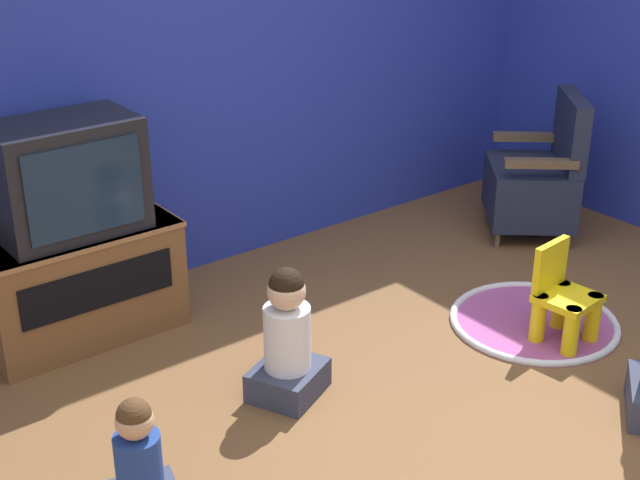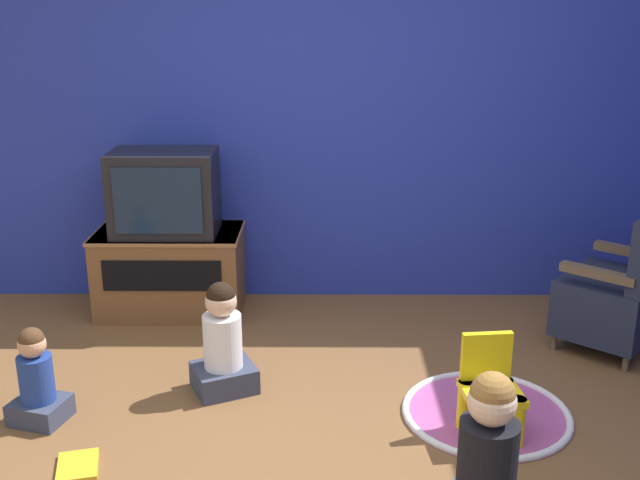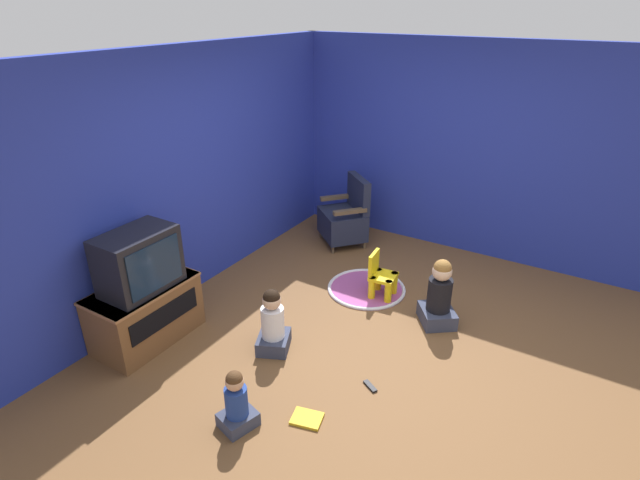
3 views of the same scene
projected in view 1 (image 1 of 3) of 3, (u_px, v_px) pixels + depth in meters
ground_plane at (497, 418)px, 3.86m from camera, size 30.00×30.00×0.00m
wall_back at (174, 48)px, 4.74m from camera, size 5.44×0.12×2.56m
tv_cabinet at (77, 279)px, 4.43m from camera, size 0.98×0.55×0.57m
television at (66, 177)px, 4.18m from camera, size 0.68×0.43×0.55m
black_armchair at (537, 180)px, 5.57m from camera, size 0.77×0.78×0.89m
yellow_kid_chair at (563, 303)px, 4.38m from camera, size 0.30×0.29×0.51m
play_mat at (534, 321)px, 4.62m from camera, size 0.87×0.87×0.04m
child_watching_center at (287, 341)px, 3.92m from camera, size 0.41×0.39×0.63m
child_watching_right at (139, 468)px, 3.21m from camera, size 0.31×0.29×0.51m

